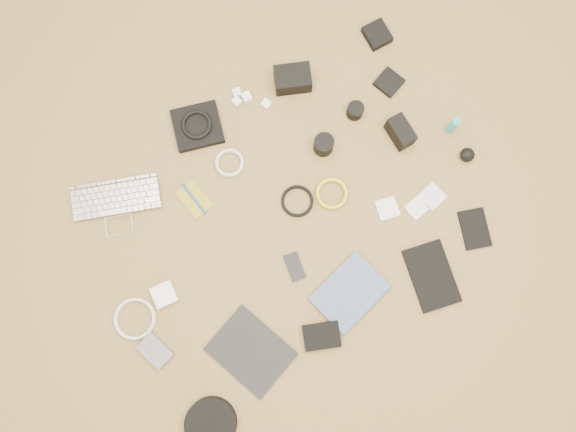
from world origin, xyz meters
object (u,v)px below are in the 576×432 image
phone (295,267)px  paperback (368,311)px  tablet (251,351)px  dslr_camera (293,79)px  laptop (118,210)px  headphone_case (211,424)px

phone → paperback: (0.14, -0.27, 0.01)m
tablet → phone: size_ratio=2.60×
dslr_camera → tablet: (-0.64, -0.76, -0.03)m
phone → paperback: paperback is taller
laptop → paperback: bearing=-31.5°
phone → headphone_case: (-0.52, -0.30, 0.02)m
tablet → headphone_case: (-0.23, -0.13, 0.02)m
tablet → phone: tablet is taller
headphone_case → paperback: 0.66m
laptop → dslr_camera: bearing=28.1°
phone → paperback: bearing=-51.8°
tablet → paperback: (0.42, -0.10, 0.01)m
laptop → dslr_camera: 0.79m
laptop → paperback: (0.57, -0.77, -0.00)m
laptop → phone: laptop is taller
tablet → phone: (0.28, 0.17, -0.00)m
laptop → paperback: laptop is taller
tablet → paperback: bearing=-30.8°
headphone_case → phone: bearing=30.2°
tablet → laptop: bearing=84.8°
dslr_camera → paperback: 0.88m
dslr_camera → tablet: dslr_camera is taller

